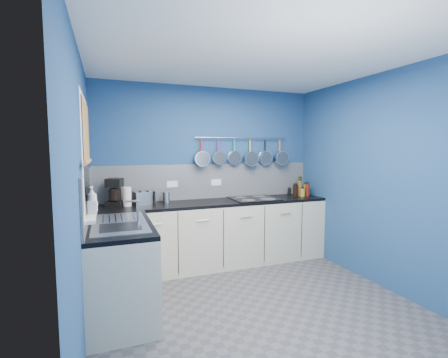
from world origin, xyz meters
TOP-DOWN VIEW (x-y plane):
  - floor at (0.00, 0.00)m, footprint 3.20×3.00m
  - ceiling at (0.00, 0.00)m, footprint 3.20×3.00m
  - wall_back at (0.00, 1.51)m, footprint 3.20×0.02m
  - wall_front at (0.00, -1.51)m, footprint 3.20×0.02m
  - wall_left at (-1.61, 0.00)m, footprint 0.02×3.00m
  - wall_right at (1.61, 0.00)m, footprint 0.02×3.00m
  - backsplash_back at (0.00, 1.49)m, footprint 3.20×0.02m
  - backsplash_left at (-1.59, 0.60)m, footprint 0.02×1.80m
  - cabinet_run_back at (0.00, 1.20)m, footprint 3.20×0.60m
  - worktop_back at (0.00, 1.20)m, footprint 3.20×0.60m
  - cabinet_run_left at (-1.30, 0.30)m, footprint 0.60×1.20m
  - worktop_left at (-1.30, 0.30)m, footprint 0.60×1.20m
  - window_frame at (-1.58, 0.30)m, footprint 0.01×1.00m
  - window_glass at (-1.57, 0.30)m, footprint 0.01×0.90m
  - bamboo_blind at (-1.56, 0.30)m, footprint 0.01×0.90m
  - window_sill at (-1.55, 0.30)m, footprint 0.10×0.98m
  - sink_unit at (-1.30, 0.30)m, footprint 0.50×0.95m
  - mixer_tap at (-1.14, 0.12)m, footprint 0.12×0.08m
  - socket_left at (-0.55, 1.48)m, footprint 0.15×0.01m
  - socket_right at (0.10, 1.48)m, footprint 0.15×0.01m
  - pot_rail at (0.50, 1.45)m, footprint 1.45×0.02m
  - soap_bottle_a at (-1.53, 0.13)m, footprint 0.11×0.11m
  - soap_bottle_b at (-1.53, 0.12)m, footprint 0.08×0.08m
  - paper_towel at (-1.17, 1.25)m, footprint 0.12×0.12m
  - coffee_maker at (-1.31, 1.30)m, footprint 0.26×0.27m
  - toaster at (-0.96, 1.29)m, footprint 0.29×0.22m
  - canister at (-0.66, 1.34)m, footprint 0.12×0.12m
  - hob at (0.58, 1.19)m, footprint 0.64×0.56m
  - pan_0 at (-0.13, 1.44)m, footprint 0.22×0.10m
  - pan_1 at (0.12, 1.44)m, footprint 0.20×0.08m
  - pan_2 at (0.37, 1.44)m, footprint 0.20×0.05m
  - pan_3 at (0.63, 1.44)m, footprint 0.23×0.10m
  - pan_4 at (0.88, 1.44)m, footprint 0.21×0.07m
  - pan_5 at (1.14, 1.44)m, footprint 0.22×0.11m
  - condiment_0 at (1.43, 1.31)m, footprint 0.07×0.07m
  - condiment_1 at (1.35, 1.31)m, footprint 0.07×0.07m
  - condiment_2 at (1.26, 1.34)m, footprint 0.06×0.06m
  - condiment_3 at (1.47, 1.20)m, footprint 0.07×0.07m
  - condiment_4 at (1.38, 1.23)m, footprint 0.06×0.06m
  - condiment_5 at (1.29, 1.21)m, footprint 0.07×0.07m
  - condiment_6 at (1.45, 1.13)m, footprint 0.06×0.06m
  - condiment_7 at (1.36, 1.14)m, footprint 0.07×0.07m

SIDE VIEW (x-z plane):
  - floor at x=0.00m, z-range -0.02..0.00m
  - cabinet_run_back at x=0.00m, z-range 0.00..0.86m
  - cabinet_run_left at x=-1.30m, z-range 0.00..0.86m
  - worktop_back at x=0.00m, z-range 0.86..0.90m
  - worktop_left at x=-1.30m, z-range 0.86..0.90m
  - sink_unit at x=-1.30m, z-range 0.90..0.91m
  - hob at x=0.58m, z-range 0.90..0.91m
  - condiment_2 at x=1.26m, z-range 0.90..1.00m
  - condiment_1 at x=1.35m, z-range 0.90..1.02m
  - condiment_7 at x=1.36m, z-range 0.90..1.02m
  - canister at x=-0.66m, z-range 0.90..1.04m
  - toaster at x=-0.96m, z-range 0.90..1.07m
  - condiment_3 at x=1.47m, z-range 0.90..1.08m
  - condiment_5 at x=1.29m, z-range 0.90..1.08m
  - condiment_6 at x=1.45m, z-range 0.90..1.10m
  - condiment_4 at x=1.38m, z-range 0.90..1.14m
  - paper_towel at x=-1.17m, z-range 0.90..1.14m
  - mixer_tap at x=-1.14m, z-range 0.90..1.16m
  - condiment_0 at x=1.43m, z-range 0.90..1.17m
  - window_sill at x=-1.55m, z-range 1.02..1.05m
  - coffee_maker at x=-1.31m, z-range 0.90..1.25m
  - socket_left at x=-0.55m, z-range 1.09..1.18m
  - socket_right at x=0.10m, z-range 1.09..1.18m
  - soap_bottle_b at x=-1.53m, z-range 1.05..1.22m
  - backsplash_back at x=0.00m, z-range 0.90..1.40m
  - backsplash_left at x=-1.59m, z-range 0.90..1.40m
  - soap_bottle_a at x=-1.53m, z-range 1.05..1.29m
  - wall_back at x=0.00m, z-range 0.00..2.50m
  - wall_front at x=0.00m, z-range 0.00..2.50m
  - wall_left at x=-1.61m, z-range 0.00..2.50m
  - wall_right at x=1.61m, z-range 0.00..2.50m
  - window_glass at x=-1.57m, z-range 1.05..2.05m
  - window_frame at x=-1.58m, z-range 1.00..2.10m
  - pan_3 at x=0.63m, z-range 1.36..1.78m
  - pan_5 at x=1.14m, z-range 1.37..1.78m
  - pan_0 at x=-0.13m, z-range 1.37..1.78m
  - pan_4 at x=0.88m, z-range 1.38..1.78m
  - pan_2 at x=0.37m, z-range 1.39..1.78m
  - pan_1 at x=0.12m, z-range 1.39..1.78m
  - bamboo_blind at x=-1.56m, z-range 1.50..2.05m
  - pot_rail at x=0.50m, z-range 1.77..1.79m
  - ceiling at x=0.00m, z-range 2.50..2.52m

